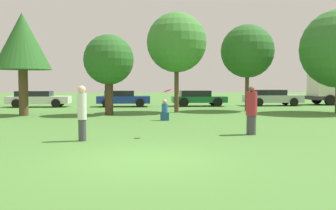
# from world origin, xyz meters

# --- Properties ---
(ground_plane) EXTENTS (120.00, 120.00, 0.00)m
(ground_plane) POSITION_xyz_m (0.00, 0.00, 0.00)
(ground_plane) COLOR #477A33
(person_thrower) EXTENTS (0.28, 0.28, 1.71)m
(person_thrower) POSITION_xyz_m (-1.72, 2.99, 0.90)
(person_thrower) COLOR #3F3F47
(person_thrower) RESTS_ON ground
(person_catcher) EXTENTS (0.38, 0.38, 1.68)m
(person_catcher) POSITION_xyz_m (3.95, 3.66, 0.83)
(person_catcher) COLOR #3F3F47
(person_catcher) RESTS_ON ground
(frisbee) EXTENTS (0.28, 0.28, 0.15)m
(frisbee) POSITION_xyz_m (1.00, 3.41, 1.54)
(frisbee) COLOR #F21E72
(bystander_sitting) EXTENTS (0.39, 0.32, 1.00)m
(bystander_sitting) POSITION_xyz_m (1.55, 8.87, 0.42)
(bystander_sitting) COLOR navy
(bystander_sitting) RESTS_ON ground
(tree_1) EXTENTS (3.08, 3.08, 5.60)m
(tree_1) POSITION_xyz_m (-5.80, 12.40, 4.00)
(tree_1) COLOR brown
(tree_1) RESTS_ON ground
(tree_2) EXTENTS (2.78, 2.78, 4.48)m
(tree_2) POSITION_xyz_m (-1.18, 12.21, 3.04)
(tree_2) COLOR #473323
(tree_2) RESTS_ON ground
(tree_3) EXTENTS (3.61, 3.61, 6.03)m
(tree_3) POSITION_xyz_m (2.84, 13.54, 4.22)
(tree_3) COLOR brown
(tree_3) RESTS_ON ground
(tree_4) EXTENTS (3.37, 3.37, 5.49)m
(tree_4) POSITION_xyz_m (7.46, 14.07, 3.79)
(tree_4) COLOR brown
(tree_4) RESTS_ON ground
(parked_car_white) EXTENTS (4.57, 2.04, 1.19)m
(parked_car_white) POSITION_xyz_m (-6.66, 19.89, 0.64)
(parked_car_white) COLOR silver
(parked_car_white) RESTS_ON ground
(parked_car_blue) EXTENTS (4.01, 2.07, 1.21)m
(parked_car_blue) POSITION_xyz_m (-0.38, 19.48, 0.64)
(parked_car_blue) COLOR #1E389E
(parked_car_blue) RESTS_ON ground
(parked_car_green) EXTENTS (4.21, 2.14, 1.21)m
(parked_car_green) POSITION_xyz_m (5.39, 19.38, 0.65)
(parked_car_green) COLOR #196633
(parked_car_green) RESTS_ON ground
(parked_car_silver) EXTENTS (4.53, 1.95, 1.26)m
(parked_car_silver) POSITION_xyz_m (11.27, 19.11, 0.67)
(parked_car_silver) COLOR #B2B2B7
(parked_car_silver) RESTS_ON ground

